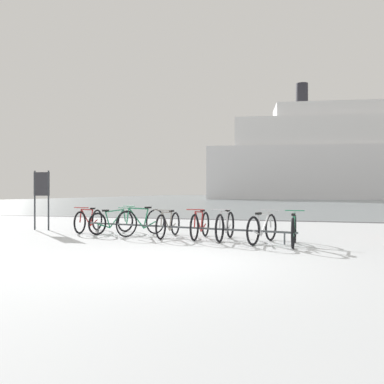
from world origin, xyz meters
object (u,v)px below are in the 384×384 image
Objects in this scene: bicycle_1 at (112,222)px; info_sign at (42,190)px; bicycle_7 at (294,230)px; ferry_ship at (341,160)px; bicycle_5 at (225,226)px; bicycle_0 at (89,221)px; bicycle_3 at (168,224)px; bicycle_4 at (200,225)px; bicycle_6 at (263,228)px; bicycle_2 at (141,222)px.

info_sign is (-2.65, 0.34, 0.94)m from bicycle_1.
bicycle_7 is 57.74m from ferry_ship.
info_sign reaches higher than bicycle_5.
bicycle_0 is 2.82m from bicycle_3.
bicycle_3 is 57.48m from ferry_ship.
info_sign is at bearing -104.56° from ferry_ship.
info_sign is 57.61m from ferry_ship.
bicycle_4 reaches higher than bicycle_6.
bicycle_5 is at bearing -10.52° from bicycle_0.
bicycle_3 is 0.90× the size of info_sign.
ferry_ship is (10.75, 56.12, 5.93)m from bicycle_2.
bicycle_4 reaches higher than bicycle_1.
bicycle_2 is 0.94× the size of bicycle_3.
bicycle_4 is at bearing -10.36° from bicycle_0.
bicycle_4 is at bearing 165.17° from bicycle_6.
bicycle_5 reaches higher than bicycle_3.
bicycle_0 is 1.05× the size of bicycle_6.
bicycle_1 is 2.84m from info_sign.
info_sign is (-1.79, 0.15, 0.93)m from bicycle_0.
bicycle_2 reaches higher than bicycle_0.
bicycle_3 is at bearing -99.96° from ferry_ship.
bicycle_0 is at bearing -4.93° from info_sign.
bicycle_1 is 1.94m from bicycle_3.
info_sign reaches higher than bicycle_4.
bicycle_5 is (1.58, -0.20, 0.02)m from bicycle_3.
bicycle_4 reaches higher than bicycle_3.
bicycle_7 is (6.02, -1.35, 0.01)m from bicycle_0.
bicycle_2 is at bearing -12.89° from bicycle_1.
bicycle_0 is 1.01× the size of bicycle_5.
bicycle_7 is 0.04× the size of ferry_ship.
bicycle_3 reaches higher than bicycle_1.
bicycle_2 is at bearing 171.92° from bicycle_4.
bicycle_0 is 1.94m from bicycle_2.
bicycle_2 is 0.94× the size of bicycle_7.
bicycle_6 is at bearing -17.24° from bicycle_5.
bicycle_5 is at bearing -11.38° from bicycle_4.
bicycle_1 is 0.94× the size of bicycle_3.
bicycle_1 is 3.53m from bicycle_5.
info_sign is (-3.68, 0.57, 0.90)m from bicycle_2.
bicycle_0 reaches higher than bicycle_1.
ferry_ship is (7.35, 56.80, 5.96)m from bicycle_6.
bicycle_7 is 8.00m from info_sign.
bicycle_0 is 5.41m from bicycle_6.
bicycle_6 is 0.77m from bicycle_7.
bicycle_4 is at bearing -8.08° from bicycle_2.
bicycle_4 is (3.65, -0.67, 0.01)m from bicycle_0.
bicycle_4 is 0.99× the size of bicycle_7.
ferry_ship reaches higher than bicycle_5.
bicycle_2 is 0.85× the size of info_sign.
info_sign reaches higher than bicycle_3.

